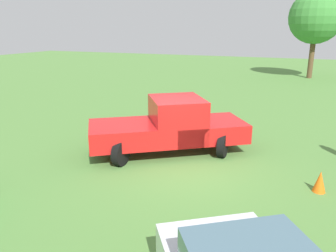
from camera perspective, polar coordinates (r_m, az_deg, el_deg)
ground_plane at (r=10.10m, az=2.69°, el=-6.67°), size 80.00×80.00×0.00m
pickup_truck at (r=10.83m, az=0.67°, el=0.22°), size 4.38×5.18×1.81m
tree_back_right at (r=29.80m, az=23.96°, el=16.63°), size 4.18×4.18×6.88m
traffic_cone at (r=9.25m, az=24.49°, el=-8.63°), size 0.32×0.32×0.55m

